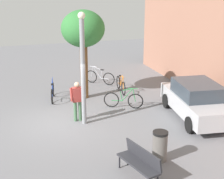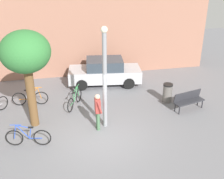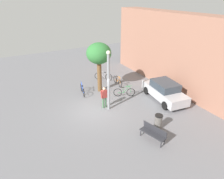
{
  "view_description": "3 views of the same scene",
  "coord_description": "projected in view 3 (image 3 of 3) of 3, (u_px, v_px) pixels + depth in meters",
  "views": [
    {
      "loc": [
        12.7,
        -1.93,
        5.56
      ],
      "look_at": [
        0.6,
        1.94,
        1.41
      ],
      "focal_mm": 53.85,
      "sensor_mm": 36.0,
      "label": 1
    },
    {
      "loc": [
        -1.47,
        -9.54,
        6.66
      ],
      "look_at": [
        0.95,
        2.04,
        1.18
      ],
      "focal_mm": 44.19,
      "sensor_mm": 36.0,
      "label": 2
    },
    {
      "loc": [
        11.57,
        -5.05,
        7.83
      ],
      "look_at": [
        0.18,
        1.22,
        1.44
      ],
      "focal_mm": 31.58,
      "sensor_mm": 36.0,
      "label": 3
    }
  ],
  "objects": [
    {
      "name": "ground_plane",
      "position": [
        97.0,
        109.0,
        14.73
      ],
      "size": [
        36.0,
        36.0,
        0.0
      ],
      "primitive_type": "plane",
      "color": "slate"
    },
    {
      "name": "building_facade",
      "position": [
        181.0,
        53.0,
        16.81
      ],
      "size": [
        16.63,
        2.0,
        6.43
      ],
      "primitive_type": "cube",
      "color": "#9E6B56",
      "rests_on": "ground_plane"
    },
    {
      "name": "lamppost",
      "position": [
        109.0,
        80.0,
        13.73
      ],
      "size": [
        0.28,
        0.28,
        4.45
      ],
      "color": "gray",
      "rests_on": "ground_plane"
    },
    {
      "name": "person_by_lamppost",
      "position": [
        104.0,
        96.0,
        14.55
      ],
      "size": [
        0.28,
        0.59,
        1.67
      ],
      "color": "#47704C",
      "rests_on": "ground_plane"
    },
    {
      "name": "park_bench",
      "position": [
        153.0,
        132.0,
        11.46
      ],
      "size": [
        1.67,
        0.86,
        0.92
      ],
      "color": "#2D2D33",
      "rests_on": "ground_plane"
    },
    {
      "name": "plaza_tree",
      "position": [
        99.0,
        54.0,
        16.07
      ],
      "size": [
        2.05,
        2.05,
        4.28
      ],
      "color": "brown",
      "rests_on": "ground_plane"
    },
    {
      "name": "bicycle_green",
      "position": [
        124.0,
        92.0,
        16.44
      ],
      "size": [
        0.87,
        1.64,
        0.97
      ],
      "color": "black",
      "rests_on": "ground_plane"
    },
    {
      "name": "bicycle_silver",
      "position": [
        103.0,
        76.0,
        19.52
      ],
      "size": [
        1.28,
        1.35,
        0.97
      ],
      "color": "black",
      "rests_on": "ground_plane"
    },
    {
      "name": "bicycle_blue",
      "position": [
        83.0,
        90.0,
        16.82
      ],
      "size": [
        1.79,
        0.39,
        0.97
      ],
      "color": "black",
      "rests_on": "ground_plane"
    },
    {
      "name": "bicycle_orange",
      "position": [
        118.0,
        81.0,
        18.44
      ],
      "size": [
        1.81,
        0.21,
        0.97
      ],
      "color": "black",
      "rests_on": "ground_plane"
    },
    {
      "name": "parked_car_silver",
      "position": [
        164.0,
        91.0,
        15.78
      ],
      "size": [
        4.38,
        2.23,
        1.55
      ],
      "color": "#B7B7BC",
      "rests_on": "ground_plane"
    },
    {
      "name": "trash_bin",
      "position": [
        158.0,
        122.0,
        12.45
      ],
      "size": [
        0.5,
        0.5,
        1.0
      ],
      "color": "#66605B",
      "rests_on": "ground_plane"
    }
  ]
}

